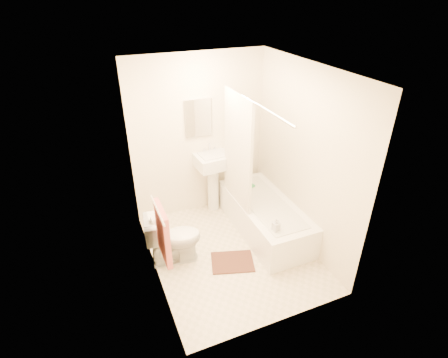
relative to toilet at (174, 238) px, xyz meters
name	(u,v)px	position (x,y,z in m)	size (l,w,h in m)	color
floor	(231,252)	(0.73, -0.16, -0.34)	(2.40, 2.40, 0.00)	beige
ceiling	(234,70)	(0.73, -0.16, 2.06)	(2.40, 2.40, 0.00)	white
wall_back	(199,137)	(0.73, 1.04, 0.86)	(2.00, 0.02, 2.40)	beige
wall_left	(148,191)	(-0.27, -0.16, 0.86)	(0.02, 2.40, 2.40)	beige
wall_right	(304,159)	(1.73, -0.16, 0.86)	(0.02, 2.40, 2.40)	beige
mirror	(199,118)	(0.73, 1.02, 1.16)	(0.40, 0.03, 0.55)	white
curtain_rod	(254,102)	(1.03, -0.06, 1.66)	(0.03, 0.03, 1.70)	silver
shower_curtain	(238,152)	(1.03, 0.34, 0.88)	(0.04, 0.80, 1.55)	silver
towel_bar	(158,210)	(-0.23, -0.41, 0.76)	(0.02, 0.02, 0.60)	silver
towel	(163,234)	(-0.20, -0.41, 0.44)	(0.06, 0.45, 0.66)	#CC7266
toilet_paper	(156,221)	(-0.20, -0.04, 0.36)	(0.12, 0.12, 0.11)	white
toilet	(174,238)	(0.00, 0.00, 0.00)	(0.39, 0.70, 0.68)	white
sink	(214,180)	(0.90, 0.90, 0.18)	(0.53, 0.43, 1.05)	white
bathtub	(265,217)	(1.36, 0.10, -0.11)	(0.73, 1.67, 0.47)	white
bath_mat	(232,262)	(0.66, -0.35, -0.33)	(0.54, 0.40, 0.02)	#4E281E
soap_bottle	(276,225)	(1.18, -0.50, 0.22)	(0.08, 0.08, 0.18)	silver
scrub_brush	(249,184)	(1.37, 0.63, 0.15)	(0.06, 0.22, 0.04)	green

